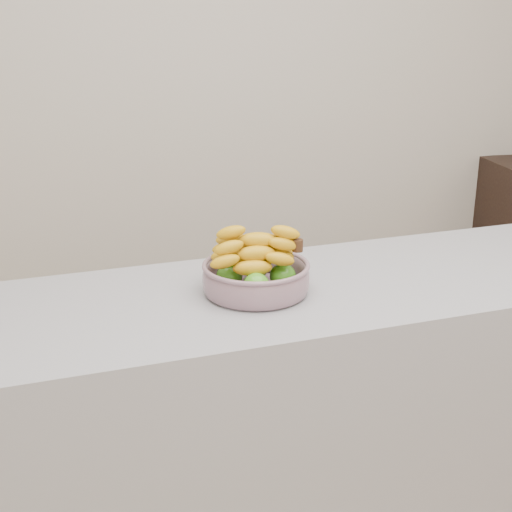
% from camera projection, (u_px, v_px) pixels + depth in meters
% --- Properties ---
extents(counter, '(2.00, 0.60, 0.90)m').
position_uv_depth(counter, '(337.00, 425.00, 2.06)').
color(counter, '#9A9AA2').
rests_on(counter, ground).
extents(fruit_bowl, '(0.28, 0.28, 0.16)m').
position_uv_depth(fruit_bowl, '(256.00, 274.00, 1.82)').
color(fruit_bowl, '#8D99AA').
rests_on(fruit_bowl, counter).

